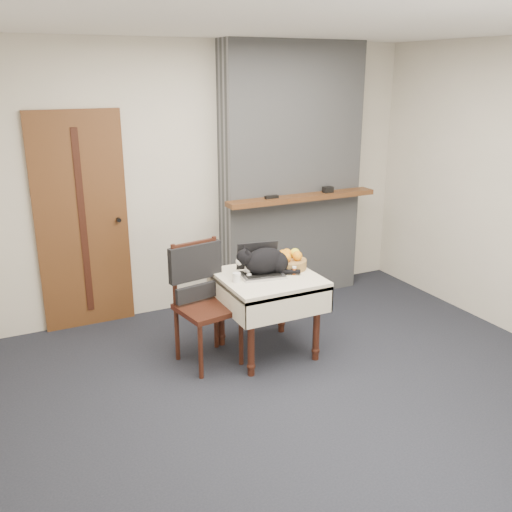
{
  "coord_description": "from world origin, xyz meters",
  "views": [
    {
      "loc": [
        -1.99,
        -3.22,
        2.31
      ],
      "look_at": [
        -0.09,
        0.66,
        0.9
      ],
      "focal_mm": 40.0,
      "sensor_mm": 36.0,
      "label": 1
    }
  ],
  "objects_px": {
    "laptop": "(260,267)",
    "chair": "(201,286)",
    "side_table": "(268,288)",
    "fruit_basket": "(290,261)",
    "cat": "(266,261)",
    "pill_bottle": "(294,270)",
    "cream_jar": "(237,277)",
    "door": "(82,222)"
  },
  "relations": [
    {
      "from": "laptop",
      "to": "side_table",
      "type": "bearing_deg",
      "value": -44.46
    },
    {
      "from": "laptop",
      "to": "cat",
      "type": "relative_size",
      "value": 0.76
    },
    {
      "from": "laptop",
      "to": "chair",
      "type": "height_order",
      "value": "chair"
    },
    {
      "from": "side_table",
      "to": "pill_bottle",
      "type": "relative_size",
      "value": 10.96
    },
    {
      "from": "laptop",
      "to": "fruit_basket",
      "type": "bearing_deg",
      "value": 13.05
    },
    {
      "from": "door",
      "to": "pill_bottle",
      "type": "relative_size",
      "value": 28.09
    },
    {
      "from": "side_table",
      "to": "fruit_basket",
      "type": "relative_size",
      "value": 2.76
    },
    {
      "from": "pill_bottle",
      "to": "chair",
      "type": "bearing_deg",
      "value": 162.27
    },
    {
      "from": "side_table",
      "to": "pill_bottle",
      "type": "xyz_separation_m",
      "value": [
        0.2,
        -0.08,
        0.15
      ]
    },
    {
      "from": "cat",
      "to": "pill_bottle",
      "type": "relative_size",
      "value": 7.29
    },
    {
      "from": "laptop",
      "to": "chair",
      "type": "distance_m",
      "value": 0.51
    },
    {
      "from": "laptop",
      "to": "cream_jar",
      "type": "height_order",
      "value": "laptop"
    },
    {
      "from": "cream_jar",
      "to": "chair",
      "type": "distance_m",
      "value": 0.31
    },
    {
      "from": "side_table",
      "to": "chair",
      "type": "height_order",
      "value": "chair"
    },
    {
      "from": "cat",
      "to": "pill_bottle",
      "type": "distance_m",
      "value": 0.25
    },
    {
      "from": "side_table",
      "to": "pill_bottle",
      "type": "distance_m",
      "value": 0.27
    },
    {
      "from": "cream_jar",
      "to": "pill_bottle",
      "type": "distance_m",
      "value": 0.5
    },
    {
      "from": "laptop",
      "to": "pill_bottle",
      "type": "bearing_deg",
      "value": -19.91
    },
    {
      "from": "door",
      "to": "cat",
      "type": "relative_size",
      "value": 3.85
    },
    {
      "from": "cat",
      "to": "chair",
      "type": "relative_size",
      "value": 0.51
    },
    {
      "from": "laptop",
      "to": "fruit_basket",
      "type": "relative_size",
      "value": 1.39
    },
    {
      "from": "cat",
      "to": "fruit_basket",
      "type": "height_order",
      "value": "cat"
    },
    {
      "from": "cat",
      "to": "side_table",
      "type": "bearing_deg",
      "value": -82.0
    },
    {
      "from": "cat",
      "to": "chair",
      "type": "bearing_deg",
      "value": 174.79
    },
    {
      "from": "side_table",
      "to": "laptop",
      "type": "xyz_separation_m",
      "value": [
        -0.04,
        0.06,
        0.18
      ]
    },
    {
      "from": "door",
      "to": "pill_bottle",
      "type": "height_order",
      "value": "door"
    },
    {
      "from": "fruit_basket",
      "to": "chair",
      "type": "bearing_deg",
      "value": 174.28
    },
    {
      "from": "cream_jar",
      "to": "side_table",
      "type": "bearing_deg",
      "value": 4.39
    },
    {
      "from": "cream_jar",
      "to": "fruit_basket",
      "type": "xyz_separation_m",
      "value": [
        0.54,
        0.1,
        0.03
      ]
    },
    {
      "from": "cat",
      "to": "chair",
      "type": "height_order",
      "value": "chair"
    },
    {
      "from": "chair",
      "to": "cat",
      "type": "bearing_deg",
      "value": -22.48
    },
    {
      "from": "cream_jar",
      "to": "pill_bottle",
      "type": "height_order",
      "value": "cream_jar"
    },
    {
      "from": "pill_bottle",
      "to": "cream_jar",
      "type": "bearing_deg",
      "value": 173.4
    },
    {
      "from": "laptop",
      "to": "fruit_basket",
      "type": "xyz_separation_m",
      "value": [
        0.29,
        0.02,
        0.0
      ]
    },
    {
      "from": "fruit_basket",
      "to": "pill_bottle",
      "type": "bearing_deg",
      "value": -106.48
    },
    {
      "from": "cream_jar",
      "to": "chair",
      "type": "height_order",
      "value": "chair"
    },
    {
      "from": "door",
      "to": "laptop",
      "type": "bearing_deg",
      "value": -44.98
    },
    {
      "from": "cat",
      "to": "cream_jar",
      "type": "height_order",
      "value": "cat"
    },
    {
      "from": "cat",
      "to": "door",
      "type": "bearing_deg",
      "value": 142.95
    },
    {
      "from": "cream_jar",
      "to": "laptop",
      "type": "bearing_deg",
      "value": 17.78
    },
    {
      "from": "fruit_basket",
      "to": "cat",
      "type": "bearing_deg",
      "value": -170.68
    },
    {
      "from": "laptop",
      "to": "chair",
      "type": "bearing_deg",
      "value": 178.05
    }
  ]
}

